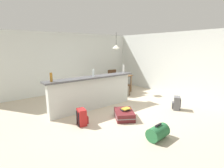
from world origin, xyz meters
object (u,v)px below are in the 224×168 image
Objects in this scene: backpack_grey at (176,103)px; backpack_red at (82,117)px; dining_chair_far_side at (111,78)px; duffel_bag_green at (158,132)px; bottle_clear at (93,73)px; book_stack at (125,109)px; dining_chair_near_partition at (123,82)px; bottle_amber at (51,77)px; suitcase_flat_maroon at (124,114)px; pendant_lamp at (116,47)px; dining_table at (117,77)px; bottle_white at (124,69)px.

backpack_grey is 2.97m from backpack_red.
dining_chair_far_side is 4.51m from duffel_bag_green.
book_stack is at bearing -75.72° from bottle_clear.
dining_chair_near_partition reaches higher than duffel_bag_green.
bottle_clear is at bearing -159.80° from dining_chair_near_partition.
suitcase_flat_maroon is (1.53, -1.15, -1.05)m from bottle_amber.
book_stack is (-1.52, -2.26, -1.68)m from pendant_lamp.
dining_table is at bearing -97.56° from dining_chair_far_side.
pendant_lamp is at bearing 63.69° from duffel_bag_green.
duffel_bag_green is 1.27m from book_stack.
dining_chair_far_side is 1.86× the size of duffel_bag_green.
dining_chair_near_partition is at bearing 48.89° from bottle_white.
suitcase_flat_maroon is at bearing 163.75° from backpack_grey.
bottle_clear is 0.32× the size of pendant_lamp.
book_stack reaches higher than suitcase_flat_maroon.
bottle_amber is at bearing 153.20° from backpack_grey.
pendant_lamp is at bearing 89.75° from dining_chair_near_partition.
suitcase_flat_maroon is (-1.66, -2.28, -0.54)m from dining_table.
pendant_lamp reaches higher than dining_table.
backpack_red is (-0.93, 1.60, 0.05)m from duffel_bag_green.
dining_chair_near_partition is 2.38m from book_stack.
book_stack is (1.14, -0.35, 0.05)m from backpack_red.
dining_chair_far_side is 3.78m from backpack_red.
bottle_amber is at bearing 119.57° from duffel_bag_green.
suitcase_flat_maroon is at bearing -130.87° from dining_chair_near_partition.
bottle_clear reaches higher than dining_chair_far_side.
bottle_white reaches higher than dining_chair_near_partition.
duffel_bag_green is at bearing -99.55° from book_stack.
dining_chair_near_partition is 2.21× the size of backpack_grey.
duffel_bag_green is 1.96× the size of book_stack.
backpack_grey is 0.84× the size of duffel_bag_green.
bottle_amber is 0.56× the size of backpack_grey.
dining_chair_far_side is 3.34m from backpack_grey.
dining_chair_far_side is 1.54m from pendant_lamp.
dining_table is 3.40m from backpack_red.
bottle_clear is at bearing -148.37° from pendant_lamp.
dining_chair_near_partition reaches higher than backpack_grey.
suitcase_flat_maroon is at bearing -36.75° from bottle_amber.
bottle_clear is 0.52× the size of backpack_red.
bottle_clear is 1.50m from backpack_red.
suitcase_flat_maroon is (-1.56, -1.80, -0.41)m from dining_chair_near_partition.
bottle_amber is at bearing 143.25° from suitcase_flat_maroon.
backpack_grey is (1.99, -1.64, -0.95)m from bottle_clear.
bottle_clear is 1.56m from suitcase_flat_maroon.
pendant_lamp is (0.56, 1.09, 0.75)m from bottle_white.
bottle_clear reaches higher than backpack_red.
book_stack is (0.29, -1.14, -0.89)m from bottle_clear.
dining_table is at bearing 59.55° from bottle_white.
suitcase_flat_maroon is at bearing -121.52° from dining_chair_far_side.
dining_chair_near_partition is 1.00× the size of dining_chair_far_side.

